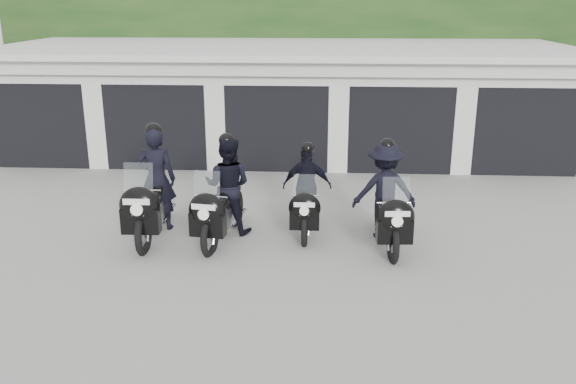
# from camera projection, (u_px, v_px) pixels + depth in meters

# --- Properties ---
(ground) EXTENTS (80.00, 80.00, 0.00)m
(ground) POSITION_uv_depth(u_px,v_px,m) (252.00, 257.00, 10.49)
(ground) COLOR gray
(ground) RESTS_ON ground
(garage_block) EXTENTS (16.40, 6.80, 2.96)m
(garage_block) POSITION_uv_depth(u_px,v_px,m) (283.00, 100.00, 17.72)
(garage_block) COLOR silver
(garage_block) RESTS_ON ground
(background_vegetation) EXTENTS (20.00, 3.90, 5.80)m
(background_vegetation) POSITION_uv_depth(u_px,v_px,m) (303.00, 41.00, 21.91)
(background_vegetation) COLOR #163513
(background_vegetation) RESTS_ON ground
(police_bike_a) EXTENTS (0.76, 2.46, 2.14)m
(police_bike_a) POSITION_uv_depth(u_px,v_px,m) (153.00, 192.00, 11.26)
(police_bike_a) COLOR black
(police_bike_a) RESTS_ON ground
(police_bike_b) EXTENTS (1.03, 2.27, 1.98)m
(police_bike_b) POSITION_uv_depth(u_px,v_px,m) (225.00, 193.00, 11.22)
(police_bike_b) COLOR black
(police_bike_b) RESTS_ON ground
(police_bike_c) EXTENTS (0.95, 1.99, 1.73)m
(police_bike_c) POSITION_uv_depth(u_px,v_px,m) (307.00, 192.00, 11.59)
(police_bike_c) COLOR black
(police_bike_c) RESTS_ON ground
(police_bike_d) EXTENTS (1.21, 2.24, 1.95)m
(police_bike_d) POSITION_uv_depth(u_px,v_px,m) (386.00, 198.00, 10.97)
(police_bike_d) COLOR black
(police_bike_d) RESTS_ON ground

